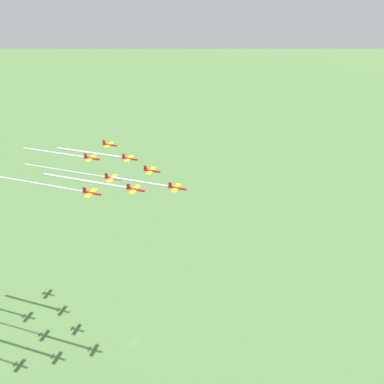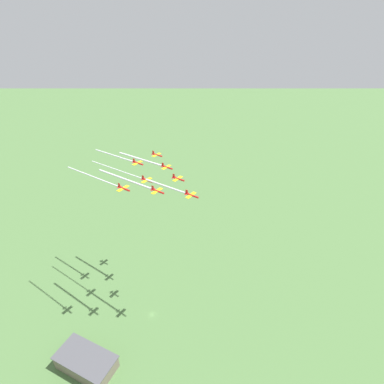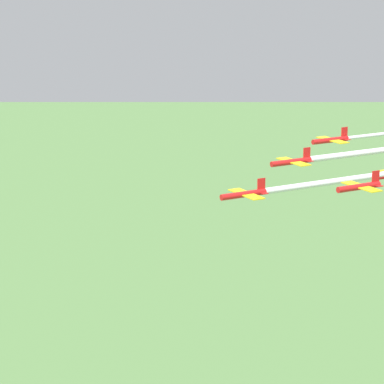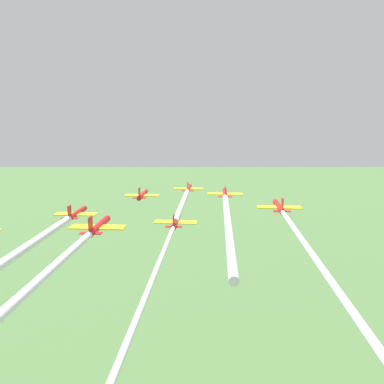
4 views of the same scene
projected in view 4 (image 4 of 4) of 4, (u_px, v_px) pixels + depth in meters
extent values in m
cylinder|color=red|center=(189.00, 188.00, 113.11)|extent=(9.46, 2.61, 1.15)
cube|color=yellow|center=(189.00, 189.00, 112.50)|extent=(3.86, 9.05, 0.19)
cube|color=red|center=(188.00, 186.00, 109.06)|extent=(1.67, 0.41, 2.30)
cube|color=red|center=(188.00, 191.00, 109.33)|extent=(1.66, 3.48, 0.13)
cylinder|color=red|center=(143.00, 195.00, 95.96)|extent=(9.46, 2.61, 1.15)
cube|color=yellow|center=(142.00, 195.00, 95.35)|extent=(3.86, 9.05, 0.19)
cube|color=red|center=(139.00, 192.00, 91.91)|extent=(1.67, 0.41, 2.30)
cube|color=red|center=(140.00, 198.00, 92.18)|extent=(1.66, 3.48, 0.13)
cylinder|color=red|center=(225.00, 193.00, 94.47)|extent=(9.46, 2.61, 1.15)
cube|color=yellow|center=(225.00, 194.00, 93.85)|extent=(3.86, 9.05, 0.19)
cube|color=red|center=(225.00, 191.00, 90.41)|extent=(1.67, 0.41, 2.30)
cube|color=red|center=(225.00, 196.00, 90.68)|extent=(1.66, 3.48, 0.13)
cylinder|color=red|center=(77.00, 213.00, 79.20)|extent=(9.46, 2.61, 1.15)
cube|color=yellow|center=(76.00, 214.00, 78.58)|extent=(3.86, 9.05, 0.19)
cube|color=red|center=(69.00, 211.00, 75.14)|extent=(1.67, 0.41, 2.30)
cube|color=red|center=(70.00, 218.00, 75.42)|extent=(1.66, 3.48, 0.13)
cylinder|color=red|center=(176.00, 221.00, 78.09)|extent=(9.46, 2.61, 1.15)
cube|color=yellow|center=(176.00, 222.00, 77.48)|extent=(3.86, 9.05, 0.19)
cube|color=red|center=(174.00, 220.00, 74.03)|extent=(1.67, 0.41, 2.30)
cube|color=red|center=(174.00, 227.00, 74.31)|extent=(1.66, 3.48, 0.13)
cylinder|color=red|center=(279.00, 207.00, 76.04)|extent=(9.46, 2.61, 1.15)
cube|color=yellow|center=(279.00, 207.00, 75.43)|extent=(3.86, 9.05, 0.19)
cube|color=red|center=(282.00, 204.00, 71.98)|extent=(1.67, 0.41, 2.30)
cube|color=red|center=(282.00, 211.00, 72.26)|extent=(1.66, 3.48, 0.13)
cylinder|color=red|center=(99.00, 226.00, 60.45)|extent=(9.46, 2.61, 1.15)
cube|color=yellow|center=(98.00, 227.00, 59.84)|extent=(3.86, 9.05, 0.19)
cube|color=red|center=(91.00, 224.00, 56.39)|extent=(1.67, 0.41, 2.30)
cube|color=red|center=(91.00, 233.00, 56.67)|extent=(1.66, 3.48, 0.13)
cylinder|color=white|center=(182.00, 204.00, 92.71)|extent=(32.07, 6.30, 1.22)
cylinder|color=white|center=(228.00, 225.00, 66.63)|extent=(47.08, 8.77, 1.30)
cylinder|color=white|center=(10.00, 259.00, 53.58)|extent=(42.62, 8.12, 1.37)
cylinder|color=white|center=(151.00, 283.00, 48.74)|extent=(50.04, 8.70, 0.74)
cylinder|color=white|center=(317.00, 261.00, 47.06)|extent=(49.33, 8.68, 0.84)
cylinder|color=white|center=(19.00, 298.00, 36.16)|extent=(39.90, 7.36, 1.03)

